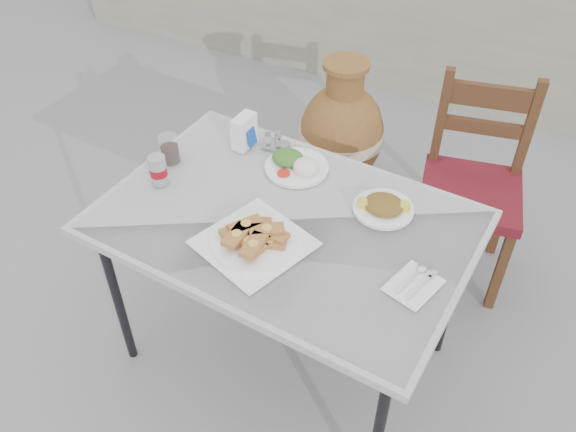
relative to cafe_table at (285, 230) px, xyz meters
The scene contains 13 objects.
ground 0.77m from the cafe_table, behind, with size 80.00×80.00×0.00m, color slate.
cafe_table is the anchor object (origin of this frame).
pide_plate 0.19m from the cafe_table, 103.37° to the right, with size 0.44×0.44×0.07m.
salad_rice_plate 0.31m from the cafe_table, 108.35° to the left, with size 0.26×0.26×0.07m.
salad_chopped_plate 0.38m from the cafe_table, 33.67° to the left, with size 0.23×0.23×0.05m.
soda_can 0.55m from the cafe_table, behind, with size 0.07×0.07×0.12m.
cola_glass 0.60m from the cafe_table, 169.66° to the left, with size 0.08×0.08×0.12m.
napkin_holder 0.51m from the cafe_table, 137.03° to the left, with size 0.08×0.12×0.14m.
condiment_caddy 0.46m from the cafe_table, 121.94° to the left, with size 0.10×0.08×0.07m.
cutlery_napkin 0.54m from the cafe_table, ahead, with size 0.19×0.21×0.01m.
chair 1.06m from the cafe_table, 58.98° to the left, with size 0.54×0.54×1.03m.
terracotta_urn 1.28m from the cafe_table, 101.78° to the left, with size 0.48×0.48×0.83m.
back_wall 2.52m from the cafe_table, 92.06° to the left, with size 6.00×0.25×1.20m, color gray.
Camera 1 is at (0.84, -1.49, 2.34)m, focal length 38.00 mm.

